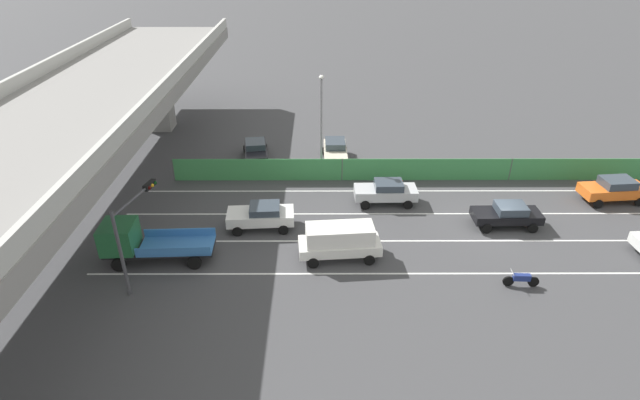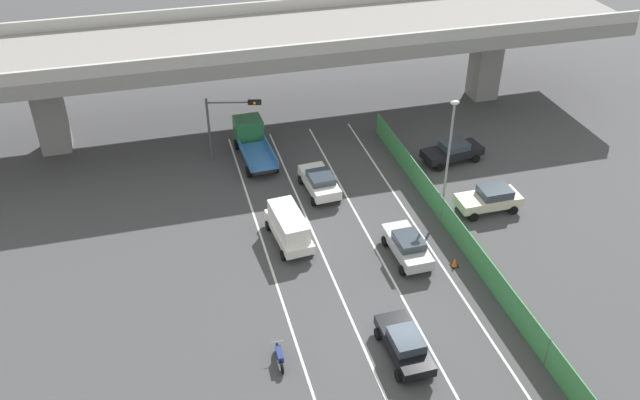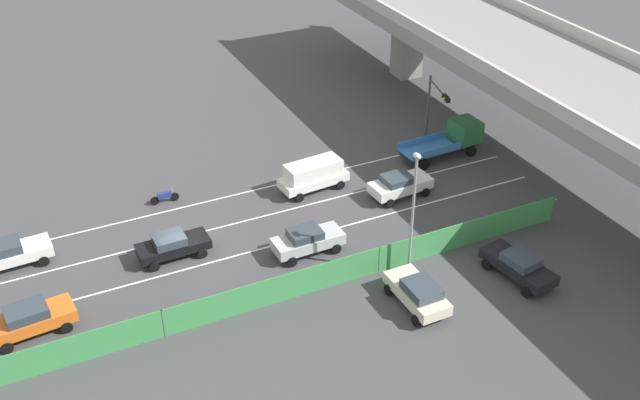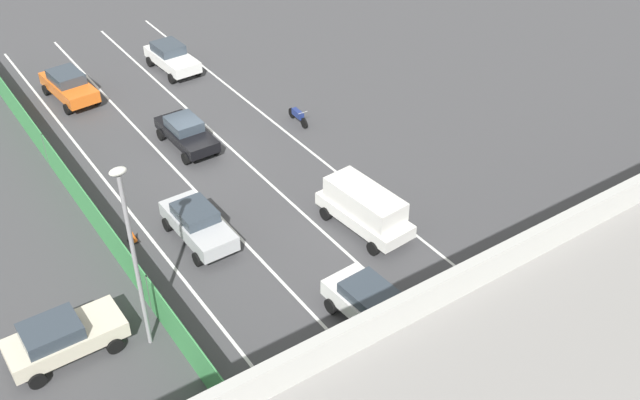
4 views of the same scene
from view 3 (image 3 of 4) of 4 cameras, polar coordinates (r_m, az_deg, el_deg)
ground_plane at (r=47.21m, az=-10.13°, el=-3.90°), size 300.00×300.00×0.00m
lane_line_left_edge at (r=51.93m, az=-8.28°, el=-0.07°), size 0.14×42.59×0.01m
lane_line_mid_left at (r=49.24m, az=-7.04°, el=-1.93°), size 0.14×42.59×0.01m
lane_line_mid_right at (r=46.64m, az=-5.66°, el=-3.99°), size 0.14×42.59×0.01m
lane_line_right_edge at (r=44.13m, az=-4.12°, el=-6.29°), size 0.14×42.59×0.01m
elevated_overpass at (r=55.48m, az=16.63°, el=9.00°), size 56.42×10.58×8.53m
green_fence at (r=42.26m, az=-3.23°, el=-6.73°), size 0.10×38.69×1.78m
car_sedan_black at (r=46.48m, az=-11.00°, el=-3.33°), size 1.99×4.36×1.56m
car_sedan_white at (r=51.77m, az=5.99°, el=1.18°), size 2.28×4.37×1.62m
car_taxi_orange at (r=43.03m, az=-20.90°, el=-8.30°), size 2.34×4.61×1.72m
car_hatchback_white at (r=48.46m, az=-22.13°, el=-3.67°), size 2.17×4.45×1.69m
car_van_white at (r=52.09m, az=-0.50°, el=1.95°), size 2.37×4.92×2.11m
car_sedan_silver at (r=45.99m, az=-0.96°, el=-3.00°), size 2.01×4.37×1.66m
flatbed_truck_blue at (r=57.51m, az=9.97°, el=4.60°), size 2.55×6.32×2.45m
motorcycle at (r=52.03m, az=-11.57°, el=0.24°), size 0.60×1.95×0.93m
parked_sedan_cream at (r=42.29m, az=7.35°, el=-6.88°), size 4.28×2.10×1.68m
parked_sedan_dark at (r=45.47m, az=14.66°, el=-4.73°), size 4.83×2.57×1.59m
traffic_light at (r=57.36m, az=8.65°, el=7.32°), size 3.95×1.24×5.10m
street_lamp at (r=42.53m, az=7.01°, el=-0.29°), size 0.60×0.36×7.92m
traffic_cone at (r=44.03m, az=-1.40°, el=-5.86°), size 0.47×0.47×0.59m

